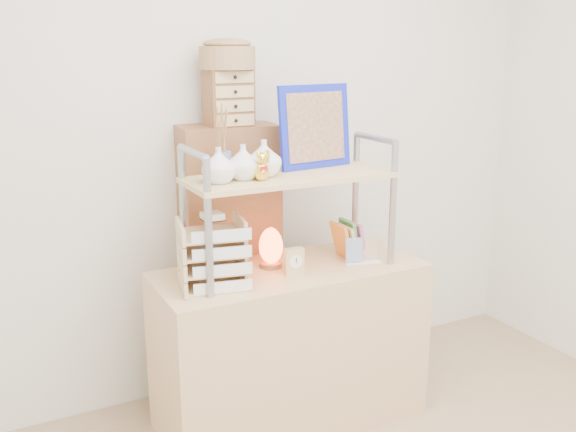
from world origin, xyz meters
The scene contains 10 objects.
room_shell centered at (0.00, 0.39, 1.69)m, with size 3.42×3.41×2.61m.
desk centered at (0.00, 1.20, 0.38)m, with size 1.20×0.50×0.75m, color tan.
cabinet centered at (-0.13, 1.57, 0.68)m, with size 0.45×0.24×1.35m, color brown.
hutch centered at (-0.05, 1.21, 1.19)m, with size 0.90×0.34×0.79m.
letter_tray centered at (-0.38, 1.16, 0.87)m, with size 0.30×0.29×0.31m.
salt_lamp centered at (-0.07, 1.26, 0.84)m, with size 0.12×0.11×0.18m.
desk_clock centered at (-0.02, 1.13, 0.81)m, with size 0.09×0.05×0.12m.
postcard_stand centered at (0.33, 1.13, 0.78)m, with size 0.17×0.09×0.12m.
drawer_chest centered at (-0.13, 1.55, 1.48)m, with size 0.20×0.16×0.25m.
woven_basket centered at (-0.13, 1.55, 1.65)m, with size 0.25×0.25×0.10m, color olive.
Camera 1 is at (-1.23, -1.17, 1.70)m, focal length 40.00 mm.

